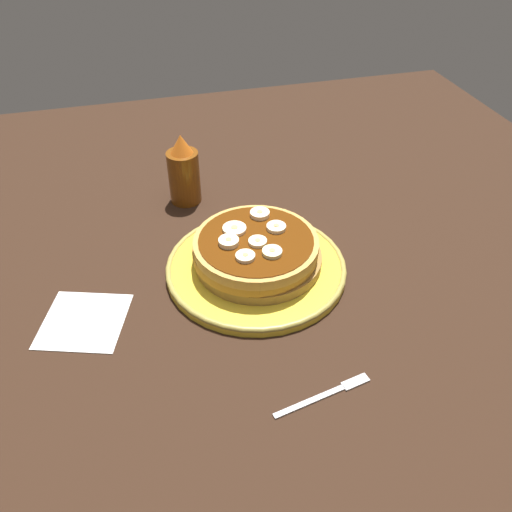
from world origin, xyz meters
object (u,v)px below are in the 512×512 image
(banana_slice_3, at_px, (272,252))
(banana_slice_1, at_px, (276,228))
(banana_slice_6, at_px, (260,214))
(syrup_bottle, at_px, (184,172))
(banana_slice_2, at_px, (229,242))
(banana_slice_4, at_px, (245,257))
(banana_slice_0, at_px, (255,243))
(banana_slice_5, at_px, (234,229))
(plate, at_px, (256,267))
(napkin, at_px, (84,321))
(fork, at_px, (328,393))
(pancake_stack, at_px, (256,250))

(banana_slice_3, bearing_deg, banana_slice_1, -22.21)
(banana_slice_6, height_order, syrup_bottle, syrup_bottle)
(banana_slice_2, bearing_deg, banana_slice_4, -156.81)
(banana_slice_0, bearing_deg, syrup_bottle, 15.91)
(banana_slice_2, distance_m, banana_slice_5, 0.03)
(plate, bearing_deg, banana_slice_1, -64.10)
(plate, relative_size, banana_slice_5, 7.67)
(banana_slice_3, xyz_separation_m, banana_slice_6, (0.09, -0.01, 0.00))
(banana_slice_4, relative_size, banana_slice_6, 0.91)
(banana_slice_2, distance_m, syrup_bottle, 0.23)
(plate, xyz_separation_m, napkin, (-0.04, 0.25, -0.01))
(banana_slice_4, distance_m, napkin, 0.24)
(syrup_bottle, bearing_deg, banana_slice_4, -170.06)
(banana_slice_1, xyz_separation_m, banana_slice_2, (-0.02, 0.08, 0.00))
(banana_slice_1, relative_size, fork, 0.23)
(banana_slice_2, bearing_deg, syrup_bottle, 7.69)
(banana_slice_3, distance_m, banana_slice_6, 0.09)
(banana_slice_3, relative_size, banana_slice_5, 0.80)
(plate, xyz_separation_m, banana_slice_0, (-0.01, 0.00, 0.05))
(banana_slice_6, bearing_deg, banana_slice_3, 175.24)
(banana_slice_6, distance_m, napkin, 0.30)
(plate, relative_size, banana_slice_0, 10.09)
(pancake_stack, bearing_deg, banana_slice_0, 157.51)
(banana_slice_3, bearing_deg, banana_slice_2, 55.86)
(banana_slice_0, relative_size, syrup_bottle, 0.21)
(banana_slice_6, xyz_separation_m, fork, (-0.30, -0.00, -0.06))
(banana_slice_0, relative_size, banana_slice_5, 0.76)
(banana_slice_4, distance_m, banana_slice_6, 0.10)
(banana_slice_0, distance_m, banana_slice_5, 0.04)
(napkin, relative_size, syrup_bottle, 0.86)
(banana_slice_5, bearing_deg, banana_slice_6, -59.98)
(fork, distance_m, syrup_bottle, 0.48)
(pancake_stack, distance_m, napkin, 0.26)
(banana_slice_2, height_order, napkin, banana_slice_2)
(banana_slice_1, distance_m, syrup_bottle, 0.23)
(plate, distance_m, napkin, 0.26)
(pancake_stack, height_order, napkin, pancake_stack)
(banana_slice_3, distance_m, fork, 0.21)
(banana_slice_4, bearing_deg, banana_slice_0, -36.59)
(syrup_bottle, bearing_deg, fork, -168.31)
(banana_slice_0, relative_size, napkin, 0.25)
(plate, height_order, banana_slice_0, banana_slice_0)
(banana_slice_0, bearing_deg, fork, -172.72)
(pancake_stack, distance_m, fork, 0.25)
(fork, bearing_deg, banana_slice_0, 7.28)
(banana_slice_3, xyz_separation_m, fork, (-0.20, -0.01, -0.06))
(fork, bearing_deg, napkin, 54.64)
(pancake_stack, relative_size, napkin, 1.78)
(banana_slice_2, relative_size, banana_slice_4, 1.07)
(banana_slice_3, bearing_deg, banana_slice_6, -4.76)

